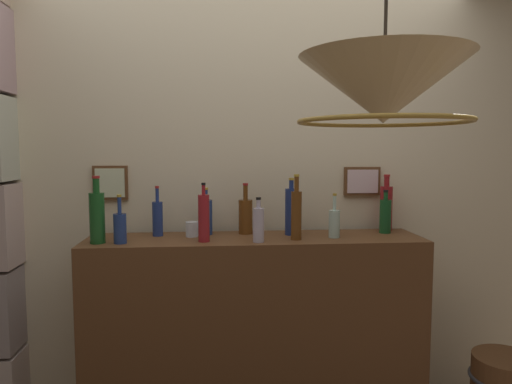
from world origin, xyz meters
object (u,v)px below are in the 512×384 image
at_px(liquor_bottle_scotch, 205,216).
at_px(pendant_lamp, 384,92).
at_px(liquor_bottle_vodka, 385,215).
at_px(liquor_bottle_rye, 291,211).
at_px(liquor_bottle_whiskey, 386,207).
at_px(liquor_bottle_brandy, 259,224).
at_px(liquor_bottle_sherry, 246,215).
at_px(glass_tumbler_rocks, 192,229).
at_px(liquor_bottle_vermouth, 204,217).
at_px(liquor_bottle_amaro, 296,213).
at_px(liquor_bottle_mezcal, 97,216).
at_px(liquor_bottle_tequila, 334,223).
at_px(liquor_bottle_rum, 158,218).
at_px(liquor_bottle_port, 120,227).

xyz_separation_m(liquor_bottle_scotch, pendant_lamp, (0.64, -1.00, 0.57)).
height_order(liquor_bottle_vodka, liquor_bottle_rye, liquor_bottle_rye).
bearing_deg(liquor_bottle_whiskey, liquor_bottle_brandy, -159.80).
relative_size(liquor_bottle_vodka, liquor_bottle_sherry, 0.86).
bearing_deg(liquor_bottle_sherry, liquor_bottle_vodka, -3.58).
bearing_deg(liquor_bottle_vodka, liquor_bottle_scotch, 177.58).
height_order(liquor_bottle_sherry, liquor_bottle_whiskey, liquor_bottle_whiskey).
height_order(liquor_bottle_scotch, glass_tumbler_rocks, liquor_bottle_scotch).
height_order(liquor_bottle_vermouth, liquor_bottle_amaro, liquor_bottle_amaro).
bearing_deg(glass_tumbler_rocks, liquor_bottle_sherry, 12.21).
xyz_separation_m(liquor_bottle_mezcal, pendant_lamp, (1.17, -0.80, 0.53)).
height_order(liquor_bottle_rye, liquor_bottle_vermouth, liquor_bottle_rye).
bearing_deg(liquor_bottle_vodka, liquor_bottle_vermouth, -171.00).
distance_m(liquor_bottle_vermouth, liquor_bottle_brandy, 0.28).
relative_size(liquor_bottle_mezcal, liquor_bottle_sherry, 1.20).
xyz_separation_m(liquor_bottle_whiskey, liquor_bottle_amaro, (-0.57, -0.24, 0.00)).
xyz_separation_m(liquor_bottle_amaro, pendant_lamp, (0.16, -0.81, 0.53)).
xyz_separation_m(liquor_bottle_tequila, glass_tumbler_rocks, (-0.76, 0.09, -0.04)).
bearing_deg(liquor_bottle_rum, liquor_bottle_whiskey, 2.90).
xyz_separation_m(liquor_bottle_vodka, liquor_bottle_vermouth, (-1.02, -0.16, 0.03)).
xyz_separation_m(liquor_bottle_vermouth, glass_tumbler_rocks, (-0.07, 0.15, -0.08)).
xyz_separation_m(liquor_bottle_vodka, glass_tumbler_rocks, (-1.08, -0.01, -0.06)).
height_order(liquor_bottle_port, liquor_bottle_vodka, liquor_bottle_port).
bearing_deg(liquor_bottle_whiskey, liquor_bottle_scotch, -177.45).
relative_size(liquor_bottle_brandy, glass_tumbler_rocks, 2.85).
height_order(liquor_bottle_whiskey, liquor_bottle_brandy, liquor_bottle_whiskey).
relative_size(liquor_bottle_port, liquor_bottle_vodka, 1.01).
bearing_deg(glass_tumbler_rocks, liquor_bottle_amaro, -13.85).
xyz_separation_m(liquor_bottle_sherry, pendant_lamp, (0.41, -1.01, 0.57)).
relative_size(liquor_bottle_vodka, liquor_bottle_amaro, 0.71).
relative_size(liquor_bottle_mezcal, liquor_bottle_tequila, 1.43).
bearing_deg(glass_tumbler_rocks, liquor_bottle_vodka, 0.78).
relative_size(liquor_bottle_amaro, liquor_bottle_brandy, 1.49).
bearing_deg(liquor_bottle_port, liquor_bottle_sherry, 18.62).
relative_size(liquor_bottle_tequila, pendant_lamp, 0.40).
height_order(liquor_bottle_mezcal, liquor_bottle_rum, liquor_bottle_mezcal).
xyz_separation_m(liquor_bottle_whiskey, glass_tumbler_rocks, (-1.12, -0.10, -0.10)).
height_order(liquor_bottle_tequila, liquor_bottle_brandy, liquor_bottle_tequila).
bearing_deg(liquor_bottle_vodka, liquor_bottle_tequila, -161.18).
bearing_deg(liquor_bottle_whiskey, liquor_bottle_vodka, -112.65).
bearing_deg(liquor_bottle_tequila, liquor_bottle_brandy, -168.30).
bearing_deg(liquor_bottle_tequila, liquor_bottle_sherry, 161.19).
xyz_separation_m(liquor_bottle_vodka, pendant_lamp, (-0.38, -0.96, 0.57)).
height_order(liquor_bottle_sherry, liquor_bottle_amaro, liquor_bottle_amaro).
distance_m(liquor_bottle_rye, glass_tumbler_rocks, 0.55).
bearing_deg(liquor_bottle_vodka, liquor_bottle_brandy, -165.14).
relative_size(liquor_bottle_scotch, liquor_bottle_whiskey, 0.80).
height_order(liquor_bottle_scotch, liquor_bottle_whiskey, liquor_bottle_whiskey).
bearing_deg(liquor_bottle_whiskey, liquor_bottle_rum, -177.10).
xyz_separation_m(liquor_bottle_mezcal, liquor_bottle_brandy, (0.81, -0.04, -0.05)).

